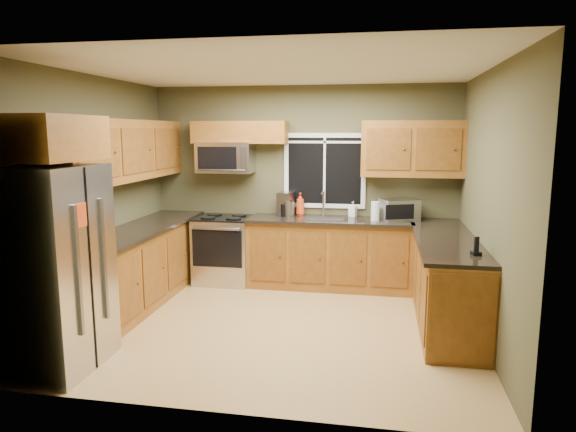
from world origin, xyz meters
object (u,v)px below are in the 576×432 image
(refrigerator, at_px, (53,269))
(soap_bottle_a, at_px, (300,204))
(toaster_oven, at_px, (399,210))
(microwave, at_px, (225,157))
(cordless_phone, at_px, (476,250))
(soap_bottle_b, at_px, (353,209))
(coffee_maker, at_px, (286,205))
(range, at_px, (224,249))
(kettle, at_px, (289,208))
(paper_towel_roll, at_px, (375,211))

(refrigerator, relative_size, soap_bottle_a, 5.78)
(toaster_oven, bearing_deg, microwave, 177.53)
(toaster_oven, relative_size, soap_bottle_a, 1.73)
(cordless_phone, bearing_deg, soap_bottle_a, 134.67)
(soap_bottle_a, bearing_deg, soap_bottle_b, 0.00)
(coffee_maker, bearing_deg, toaster_oven, -4.80)
(range, height_order, soap_bottle_b, soap_bottle_b)
(coffee_maker, xyz_separation_m, kettle, (0.06, -0.07, -0.03))
(toaster_oven, bearing_deg, refrigerator, -137.38)
(toaster_oven, relative_size, coffee_maker, 1.68)
(microwave, distance_m, kettle, 1.12)
(microwave, distance_m, paper_towel_roll, 2.16)
(refrigerator, height_order, kettle, refrigerator)
(refrigerator, bearing_deg, soap_bottle_a, 60.21)
(coffee_maker, distance_m, cordless_phone, 2.90)
(refrigerator, bearing_deg, soap_bottle_b, 50.89)
(coffee_maker, bearing_deg, range, -169.09)
(kettle, relative_size, soap_bottle_b, 1.25)
(soap_bottle_b, distance_m, cordless_phone, 2.36)
(toaster_oven, height_order, coffee_maker, coffee_maker)
(coffee_maker, distance_m, paper_towel_roll, 1.22)
(range, bearing_deg, kettle, 5.84)
(microwave, xyz_separation_m, soap_bottle_a, (1.03, 0.09, -0.63))
(refrigerator, bearing_deg, microwave, 76.66)
(microwave, bearing_deg, kettle, -2.83)
(microwave, xyz_separation_m, kettle, (0.90, -0.04, -0.67))
(coffee_maker, relative_size, soap_bottle_a, 1.03)
(range, bearing_deg, paper_towel_roll, -0.81)
(soap_bottle_b, relative_size, cordless_phone, 1.16)
(kettle, distance_m, paper_towel_roll, 1.16)
(kettle, bearing_deg, refrigerator, -118.99)
(paper_towel_roll, xyz_separation_m, cordless_phone, (0.95, -1.74, -0.07))
(refrigerator, xyz_separation_m, paper_towel_roll, (2.74, 2.74, 0.16))
(kettle, bearing_deg, coffee_maker, 128.93)
(range, bearing_deg, toaster_oven, 0.84)
(refrigerator, xyz_separation_m, cordless_phone, (3.69, 1.00, 0.09))
(paper_towel_roll, height_order, soap_bottle_a, soap_bottle_a)
(toaster_oven, distance_m, coffee_maker, 1.52)
(soap_bottle_a, bearing_deg, microwave, -174.76)
(coffee_maker, relative_size, paper_towel_roll, 1.16)
(range, relative_size, toaster_oven, 1.74)
(microwave, relative_size, soap_bottle_b, 3.69)
(soap_bottle_a, distance_m, cordless_phone, 2.81)
(refrigerator, xyz_separation_m, soap_bottle_a, (1.72, 3.00, 0.20))
(toaster_oven, relative_size, soap_bottle_b, 2.62)
(coffee_maker, distance_m, soap_bottle_b, 0.91)
(microwave, xyz_separation_m, soap_bottle_b, (1.75, 0.09, -0.69))
(range, distance_m, kettle, 1.08)
(kettle, bearing_deg, paper_towel_roll, -5.97)
(microwave, distance_m, coffee_maker, 1.06)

